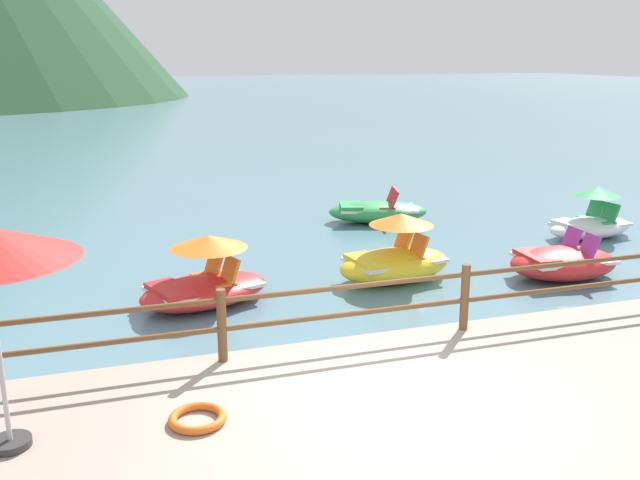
{
  "coord_description": "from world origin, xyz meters",
  "views": [
    {
      "loc": [
        -2.99,
        -6.45,
        4.13
      ],
      "look_at": [
        0.69,
        5.0,
        0.9
      ],
      "focal_mm": 38.75,
      "sensor_mm": 36.0,
      "label": 1
    }
  ],
  "objects_px": {
    "life_ring": "(198,418)",
    "pedal_boat_3": "(563,262)",
    "pedal_boat_6": "(377,211)",
    "pedal_boat_0": "(205,281)",
    "pedal_boat_2": "(395,258)",
    "pedal_boat_4": "(591,221)"
  },
  "relations": [
    {
      "from": "life_ring",
      "to": "pedal_boat_3",
      "type": "relative_size",
      "value": 0.28
    },
    {
      "from": "life_ring",
      "to": "pedal_boat_6",
      "type": "bearing_deg",
      "value": 57.7
    },
    {
      "from": "pedal_boat_0",
      "to": "pedal_boat_2",
      "type": "xyz_separation_m",
      "value": [
        3.61,
        0.18,
        0.04
      ]
    },
    {
      "from": "life_ring",
      "to": "pedal_boat_2",
      "type": "bearing_deg",
      "value": 47.68
    },
    {
      "from": "life_ring",
      "to": "pedal_boat_4",
      "type": "relative_size",
      "value": 0.26
    },
    {
      "from": "pedal_boat_0",
      "to": "pedal_boat_4",
      "type": "relative_size",
      "value": 1.11
    },
    {
      "from": "pedal_boat_3",
      "to": "pedal_boat_4",
      "type": "relative_size",
      "value": 0.92
    },
    {
      "from": "pedal_boat_6",
      "to": "life_ring",
      "type": "bearing_deg",
      "value": -122.3
    },
    {
      "from": "pedal_boat_2",
      "to": "pedal_boat_3",
      "type": "bearing_deg",
      "value": -15.23
    },
    {
      "from": "life_ring",
      "to": "pedal_boat_3",
      "type": "xyz_separation_m",
      "value": [
        7.5,
        3.98,
        -0.14
      ]
    },
    {
      "from": "life_ring",
      "to": "pedal_boat_4",
      "type": "bearing_deg",
      "value": 32.37
    },
    {
      "from": "life_ring",
      "to": "pedal_boat_6",
      "type": "distance_m",
      "value": 11.02
    },
    {
      "from": "pedal_boat_2",
      "to": "pedal_boat_6",
      "type": "relative_size",
      "value": 0.9
    },
    {
      "from": "pedal_boat_0",
      "to": "pedal_boat_6",
      "type": "distance_m",
      "value": 6.91
    },
    {
      "from": "pedal_boat_4",
      "to": "pedal_boat_6",
      "type": "xyz_separation_m",
      "value": [
        -4.17,
        2.94,
        -0.1
      ]
    },
    {
      "from": "pedal_boat_3",
      "to": "pedal_boat_6",
      "type": "xyz_separation_m",
      "value": [
        -1.62,
        5.33,
        -0.03
      ]
    },
    {
      "from": "pedal_boat_0",
      "to": "pedal_boat_2",
      "type": "height_order",
      "value": "pedal_boat_2"
    },
    {
      "from": "pedal_boat_0",
      "to": "pedal_boat_4",
      "type": "height_order",
      "value": "pedal_boat_0"
    },
    {
      "from": "life_ring",
      "to": "pedal_boat_0",
      "type": "bearing_deg",
      "value": 80.44
    },
    {
      "from": "life_ring",
      "to": "pedal_boat_4",
      "type": "distance_m",
      "value": 11.91
    },
    {
      "from": "pedal_boat_4",
      "to": "pedal_boat_6",
      "type": "distance_m",
      "value": 5.1
    },
    {
      "from": "pedal_boat_3",
      "to": "pedal_boat_4",
      "type": "xyz_separation_m",
      "value": [
        2.55,
        2.39,
        0.07
      ]
    }
  ]
}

